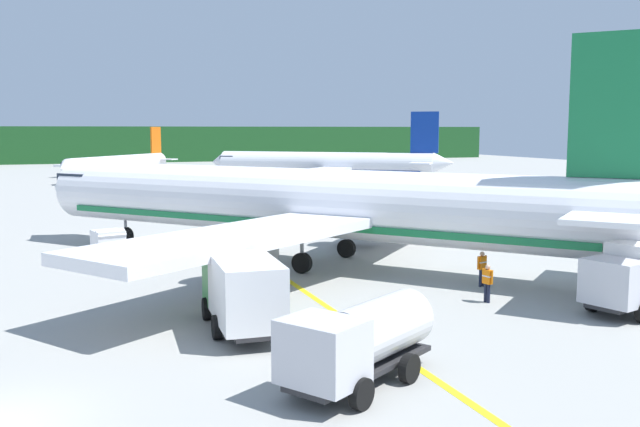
{
  "coord_description": "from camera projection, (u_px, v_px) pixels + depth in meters",
  "views": [
    {
      "loc": [
        2.01,
        -19.03,
        7.59
      ],
      "look_at": [
        14.13,
        14.26,
        3.31
      ],
      "focal_mm": 39.24,
      "sensor_mm": 36.0,
      "label": 1
    }
  ],
  "objects": [
    {
      "name": "apron_guide_line",
      "position": [
        292.0,
        283.0,
        34.62
      ],
      "size": [
        0.3,
        60.0,
        0.01
      ],
      "primitive_type": "cube",
      "color": "yellow",
      "rests_on": "ground"
    },
    {
      "name": "airliner_mid_apron",
      "position": [
        328.0,
        164.0,
        95.73
      ],
      "size": [
        29.23,
        25.01,
        9.89
      ],
      "color": "silver",
      "rests_on": "ground"
    },
    {
      "name": "service_truck_catering",
      "position": [
        359.0,
        340.0,
        20.68
      ],
      "size": [
        5.84,
        4.72,
        2.4
      ],
      "color": "silver",
      "rests_on": "ground"
    },
    {
      "name": "crew_loader_right",
      "position": [
        482.0,
        266.0,
        33.79
      ],
      "size": [
        0.61,
        0.35,
        1.72
      ],
      "color": "#191E33",
      "rests_on": "ground"
    },
    {
      "name": "airliner_foreground",
      "position": [
        311.0,
        204.0,
        39.36
      ],
      "size": [
        30.51,
        33.68,
        11.9
      ],
      "color": "white",
      "rests_on": "ground"
    },
    {
      "name": "crew_marshaller",
      "position": [
        235.0,
        278.0,
        31.33
      ],
      "size": [
        0.58,
        0.39,
        1.62
      ],
      "color": "#191E33",
      "rests_on": "ground"
    },
    {
      "name": "airliner_far_taxiway",
      "position": [
        120.0,
        164.0,
        107.09
      ],
      "size": [
        20.18,
        23.58,
        7.99
      ],
      "color": "white",
      "rests_on": "ground"
    },
    {
      "name": "cargo_container_near",
      "position": [
        108.0,
        247.0,
        39.62
      ],
      "size": [
        2.17,
        2.17,
        2.04
      ],
      "color": "#333338",
      "rests_on": "ground"
    },
    {
      "name": "service_truck_pushback",
      "position": [
        242.0,
        290.0,
        26.28
      ],
      "size": [
        2.67,
        6.2,
        2.88
      ],
      "color": "#338C3F",
      "rests_on": "ground"
    },
    {
      "name": "distant_treeline",
      "position": [
        55.0,
        145.0,
        155.88
      ],
      "size": [
        216.0,
        6.0,
        8.23
      ],
      "primitive_type": "cube",
      "color": "#19471E",
      "rests_on": "ground"
    },
    {
      "name": "ground",
      "position": [
        44.0,
        215.0,
        62.76
      ],
      "size": [
        240.0,
        320.0,
        0.2
      ],
      "primitive_type": "cube",
      "color": "#999993"
    },
    {
      "name": "crew_loader_left",
      "position": [
        487.0,
        280.0,
        30.67
      ],
      "size": [
        0.32,
        0.62,
        1.69
      ],
      "color": "#191E33",
      "rests_on": "ground"
    }
  ]
}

